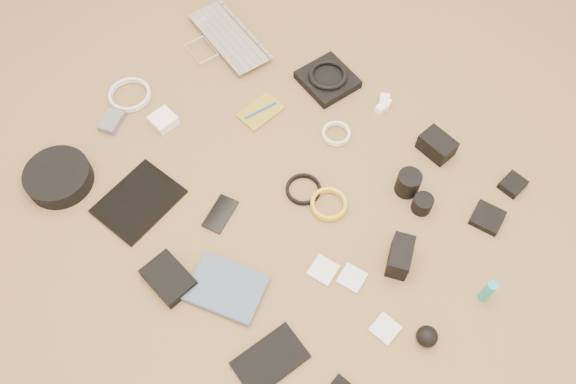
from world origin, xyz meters
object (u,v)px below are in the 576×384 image
Objects in this scene: headphone_case at (59,177)px; tablet at (139,201)px; laptop at (217,44)px; paperback at (214,313)px; phone at (220,214)px; dslr_camera at (437,145)px.

tablet is at bearing 18.39° from headphone_case.
laptop reaches higher than paperback.
laptop reaches higher than phone.
dslr_camera is 1.22m from headphone_case.
dslr_camera is 0.45× the size of tablet.
headphone_case reaches higher than paperback.
dslr_camera reaches higher than phone.
tablet reaches higher than phone.
tablet is (0.20, -0.66, -0.01)m from laptop.
paperback reaches higher than tablet.
dslr_camera is 0.97m from tablet.
dslr_camera is at bearing -29.38° from paperback.
laptop is 1.75× the size of paperback.
headphone_case is at bearing -126.25° from dslr_camera.
phone is (0.24, 0.11, -0.00)m from tablet.
phone is at bearing 21.66° from headphone_case.
laptop is 1.49× the size of tablet.
laptop is at bearing 120.10° from phone.
paperback is at bearing -93.17° from dslr_camera.
laptop is 1.02m from paperback.
headphone_case is (-0.05, -0.74, 0.01)m from laptop.
dslr_camera reaches higher than paperback.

